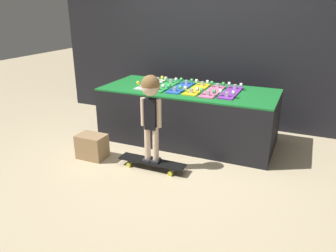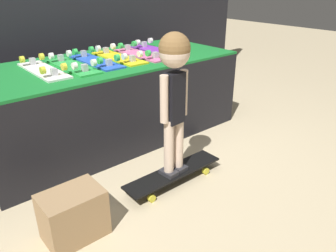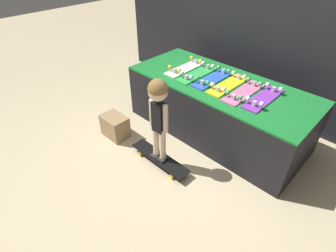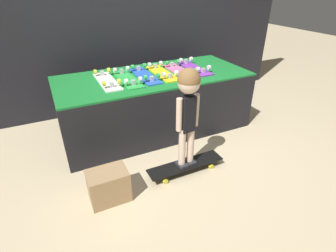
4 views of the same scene
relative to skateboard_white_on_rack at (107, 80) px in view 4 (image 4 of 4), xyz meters
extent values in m
plane|color=beige|center=(0.55, -0.58, -0.73)|extent=(16.00, 16.00, 0.00)
cube|color=black|center=(0.55, 0.88, 0.56)|extent=(5.04, 0.10, 2.58)
cube|color=black|center=(0.55, 0.00, -0.38)|extent=(2.26, 0.97, 0.69)
cube|color=#19752D|center=(0.55, 0.00, -0.03)|extent=(2.26, 0.97, 0.02)
cube|color=white|center=(0.00, 0.00, -0.01)|extent=(0.18, 0.64, 0.01)
cube|color=#B7B7BC|center=(0.00, 0.21, 0.02)|extent=(0.04, 0.04, 0.05)
cylinder|color=yellow|center=(0.08, 0.21, 0.05)|extent=(0.03, 0.05, 0.05)
cylinder|color=yellow|center=(-0.08, 0.21, 0.05)|extent=(0.03, 0.05, 0.05)
cube|color=#B7B7BC|center=(0.00, -0.21, 0.02)|extent=(0.04, 0.04, 0.05)
cylinder|color=yellow|center=(0.08, -0.21, 0.05)|extent=(0.03, 0.05, 0.05)
cylinder|color=yellow|center=(-0.08, -0.21, 0.05)|extent=(0.03, 0.05, 0.05)
cube|color=green|center=(0.22, -0.03, -0.01)|extent=(0.18, 0.64, 0.01)
cube|color=#B7B7BC|center=(0.22, 0.18, 0.02)|extent=(0.04, 0.04, 0.05)
cylinder|color=white|center=(0.30, 0.18, 0.05)|extent=(0.03, 0.05, 0.05)
cylinder|color=white|center=(0.14, 0.18, 0.05)|extent=(0.03, 0.05, 0.05)
cube|color=#B7B7BC|center=(0.22, -0.24, 0.02)|extent=(0.04, 0.04, 0.05)
cylinder|color=white|center=(0.30, -0.24, 0.05)|extent=(0.03, 0.05, 0.05)
cylinder|color=white|center=(0.14, -0.24, 0.05)|extent=(0.03, 0.05, 0.05)
cube|color=blue|center=(0.44, 0.00, -0.01)|extent=(0.18, 0.64, 0.01)
cube|color=#B7B7BC|center=(0.44, 0.21, 0.02)|extent=(0.04, 0.04, 0.05)
cylinder|color=green|center=(0.52, 0.21, 0.05)|extent=(0.03, 0.05, 0.05)
cylinder|color=green|center=(0.37, 0.21, 0.05)|extent=(0.03, 0.05, 0.05)
cube|color=#B7B7BC|center=(0.44, -0.22, 0.02)|extent=(0.04, 0.04, 0.05)
cylinder|color=green|center=(0.52, -0.22, 0.05)|extent=(0.03, 0.05, 0.05)
cylinder|color=green|center=(0.37, -0.22, 0.05)|extent=(0.03, 0.05, 0.05)
cube|color=yellow|center=(0.66, -0.01, -0.01)|extent=(0.18, 0.64, 0.01)
cube|color=#B7B7BC|center=(0.66, 0.20, 0.02)|extent=(0.04, 0.04, 0.05)
cylinder|color=white|center=(0.74, 0.20, 0.05)|extent=(0.03, 0.05, 0.05)
cylinder|color=white|center=(0.59, 0.20, 0.05)|extent=(0.03, 0.05, 0.05)
cube|color=#B7B7BC|center=(0.66, -0.22, 0.02)|extent=(0.04, 0.04, 0.05)
cylinder|color=white|center=(0.74, -0.22, 0.05)|extent=(0.03, 0.05, 0.05)
cylinder|color=white|center=(0.59, -0.22, 0.05)|extent=(0.03, 0.05, 0.05)
cube|color=pink|center=(0.88, -0.03, -0.01)|extent=(0.18, 0.64, 0.01)
cube|color=#B7B7BC|center=(0.88, 0.18, 0.02)|extent=(0.04, 0.04, 0.05)
cylinder|color=green|center=(0.96, 0.18, 0.05)|extent=(0.03, 0.05, 0.05)
cylinder|color=green|center=(0.81, 0.18, 0.05)|extent=(0.03, 0.05, 0.05)
cube|color=#B7B7BC|center=(0.88, -0.24, 0.02)|extent=(0.04, 0.04, 0.05)
cylinder|color=green|center=(0.96, -0.24, 0.05)|extent=(0.03, 0.05, 0.05)
cylinder|color=green|center=(0.81, -0.24, 0.05)|extent=(0.03, 0.05, 0.05)
cube|color=purple|center=(1.11, 0.00, -0.01)|extent=(0.18, 0.64, 0.01)
cube|color=#B7B7BC|center=(1.11, 0.21, 0.02)|extent=(0.04, 0.04, 0.05)
cylinder|color=white|center=(1.18, 0.21, 0.05)|extent=(0.03, 0.05, 0.05)
cylinder|color=white|center=(1.03, 0.21, 0.05)|extent=(0.03, 0.05, 0.05)
cube|color=#B7B7BC|center=(1.11, -0.21, 0.02)|extent=(0.04, 0.04, 0.05)
cylinder|color=white|center=(1.18, -0.21, 0.05)|extent=(0.03, 0.05, 0.05)
cylinder|color=white|center=(1.03, -0.21, 0.05)|extent=(0.03, 0.05, 0.05)
cube|color=black|center=(0.48, -0.95, -0.65)|extent=(0.78, 0.18, 0.01)
cube|color=#B7B7BC|center=(0.74, -0.95, -0.68)|extent=(0.04, 0.04, 0.05)
cylinder|color=yellow|center=(0.74, -0.88, -0.70)|extent=(0.05, 0.03, 0.05)
cylinder|color=yellow|center=(0.74, -1.03, -0.70)|extent=(0.05, 0.03, 0.05)
cube|color=#B7B7BC|center=(0.22, -0.95, -0.68)|extent=(0.04, 0.04, 0.05)
cylinder|color=yellow|center=(0.22, -0.88, -0.70)|extent=(0.05, 0.03, 0.05)
cylinder|color=yellow|center=(0.22, -1.03, -0.70)|extent=(0.05, 0.03, 0.05)
cube|color=#2D2D33|center=(0.53, -0.95, -0.62)|extent=(0.10, 0.13, 0.03)
cylinder|color=beige|center=(0.53, -0.95, -0.42)|extent=(0.07, 0.07, 0.39)
cube|color=#2D2D33|center=(0.43, -0.96, -0.62)|extent=(0.10, 0.13, 0.03)
cylinder|color=beige|center=(0.43, -0.96, -0.42)|extent=(0.07, 0.07, 0.39)
cube|color=black|center=(0.48, -0.95, -0.08)|extent=(0.13, 0.10, 0.34)
cylinder|color=beige|center=(0.57, -0.95, -0.07)|extent=(0.05, 0.05, 0.31)
cylinder|color=beige|center=(0.39, -0.96, -0.07)|extent=(0.05, 0.05, 0.31)
sphere|color=beige|center=(0.48, -0.95, 0.21)|extent=(0.19, 0.19, 0.19)
sphere|color=olive|center=(0.48, -0.95, 0.24)|extent=(0.20, 0.20, 0.20)
cube|color=#A37F56|center=(-0.31, -0.99, -0.58)|extent=(0.34, 0.24, 0.29)
camera|label=1|loc=(1.97, -3.91, 1.02)|focal=35.00mm
camera|label=2|loc=(-0.84, -2.45, 0.64)|focal=35.00mm
camera|label=3|loc=(2.06, -2.44, 1.43)|focal=28.00mm
camera|label=4|loc=(-0.59, -2.76, 0.97)|focal=28.00mm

